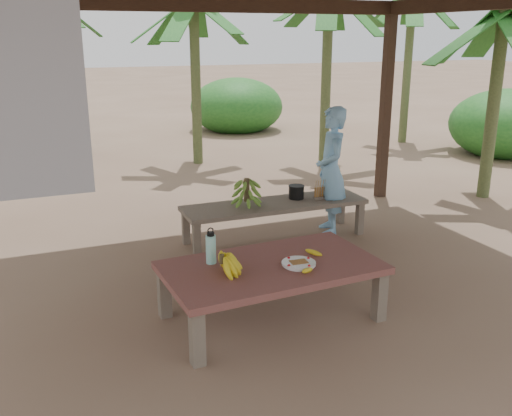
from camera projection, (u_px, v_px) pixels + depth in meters
name	position (u px, v px, depth m)	size (l,w,h in m)	color
ground	(274.00, 284.00, 5.61)	(80.00, 80.00, 0.00)	brown
work_table	(272.00, 271.00, 4.81)	(1.85, 1.09, 0.50)	brown
bench	(275.00, 207.00, 6.73)	(2.21, 0.63, 0.45)	brown
ripe_banana_bunch	(222.00, 263.00, 4.57)	(0.30, 0.26, 0.18)	yellow
plate	(299.00, 264.00, 4.76)	(0.29, 0.29, 0.04)	white
loose_banana_front	(307.00, 270.00, 4.61)	(0.04, 0.15, 0.04)	yellow
loose_banana_side	(314.00, 252.00, 4.99)	(0.04, 0.16, 0.04)	yellow
water_flask	(211.00, 248.00, 4.78)	(0.09, 0.09, 0.32)	#44D5C0
green_banana_stalk	(247.00, 192.00, 6.54)	(0.30, 0.30, 0.35)	#598C2D
cooking_pot	(296.00, 192.00, 6.87)	(0.18, 0.18, 0.16)	black
skewer_rack	(320.00, 189.00, 6.84)	(0.18, 0.08, 0.24)	#A57F47
woman	(331.00, 171.00, 6.88)	(0.56, 0.37, 1.55)	#7BB9E9
banana_plant_ne	(329.00, 4.00, 9.97)	(1.80, 1.80, 3.36)	#596638
banana_plant_n	(194.00, 13.00, 10.09)	(1.80, 1.80, 3.21)	#596638
banana_plant_nw	(39.00, 6.00, 10.20)	(1.80, 1.80, 3.34)	#596638
banana_plant_e	(503.00, 30.00, 7.93)	(1.80, 1.80, 2.90)	#596638
banana_plant_far	(412.00, 2.00, 12.13)	(1.80, 1.80, 3.51)	#596638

